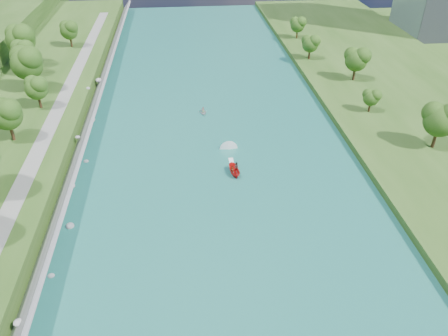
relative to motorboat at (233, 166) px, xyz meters
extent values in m
plane|color=#2D5119|center=(-3.19, -17.18, -0.80)|extent=(260.00, 260.00, 0.00)
cube|color=#1B675B|center=(-3.19, 2.82, -0.75)|extent=(55.00, 240.00, 0.10)
cube|color=slate|center=(-29.04, 2.82, 1.00)|extent=(3.54, 236.00, 4.05)
ellipsoid|color=gray|center=(-29.42, -32.30, 1.39)|extent=(1.06, 1.09, 0.66)
ellipsoid|color=gray|center=(-28.02, -23.38, -0.63)|extent=(1.01, 0.84, 0.61)
ellipsoid|color=gray|center=(-27.35, -13.21, -0.61)|extent=(1.34, 1.32, 1.04)
ellipsoid|color=gray|center=(-28.39, -4.33, 0.74)|extent=(1.07, 1.16, 0.70)
ellipsoid|color=gray|center=(-27.77, 5.52, -0.58)|extent=(0.99, 0.82, 0.61)
ellipsoid|color=gray|center=(-29.87, 10.97, 1.77)|extent=(0.99, 0.93, 0.55)
ellipsoid|color=gray|center=(-28.55, 19.97, 0.95)|extent=(1.49, 1.40, 1.18)
ellipsoid|color=gray|center=(-30.95, 32.81, 2.77)|extent=(0.95, 1.03, 0.68)
ellipsoid|color=gray|center=(-29.77, 40.72, 1.52)|extent=(1.48, 1.83, 0.94)
cube|color=gray|center=(-35.69, 2.82, 2.75)|extent=(3.00, 200.00, 0.10)
ellipsoid|color=#234412|center=(-41.36, 9.52, 7.78)|extent=(6.10, 6.10, 10.17)
ellipsoid|color=#234412|center=(-39.59, 23.41, 7.00)|extent=(5.15, 5.15, 8.59)
ellipsoid|color=#234412|center=(-43.55, 32.81, 9.01)|extent=(7.57, 7.57, 12.62)
ellipsoid|color=#234412|center=(-47.41, 43.45, 7.96)|extent=(6.31, 6.31, 10.52)
ellipsoid|color=#234412|center=(-49.50, 49.90, 9.22)|extent=(7.83, 7.83, 13.05)
ellipsoid|color=#234412|center=(-40.42, 64.67, 7.26)|extent=(5.47, 5.47, 9.11)
ellipsoid|color=#234412|center=(39.52, 1.73, 6.25)|extent=(6.65, 6.65, 11.09)
ellipsoid|color=#234412|center=(32.94, 17.99, 3.87)|extent=(3.81, 3.81, 6.34)
ellipsoid|color=#234412|center=(35.84, 36.15, 5.80)|extent=(6.12, 6.12, 10.20)
ellipsoid|color=#234412|center=(28.49, 52.66, 4.83)|extent=(4.96, 4.96, 8.26)
ellipsoid|color=#234412|center=(29.64, 72.00, 4.78)|extent=(4.89, 4.89, 8.15)
imported|color=red|center=(-0.02, -1.51, 0.10)|extent=(2.19, 4.32, 1.59)
imported|color=#66605B|center=(-0.42, -1.91, 0.48)|extent=(0.67, 0.51, 1.65)
imported|color=#66605B|center=(0.48, -1.01, 0.54)|extent=(1.09, 1.05, 1.77)
cube|color=white|center=(-0.02, 1.49, -0.67)|extent=(0.90, 5.00, 0.06)
imported|color=#9A9CA3|center=(-4.11, 23.75, -0.41)|extent=(2.31, 2.99, 0.57)
imported|color=#66605B|center=(-4.11, 23.75, 0.17)|extent=(0.61, 0.40, 1.23)
camera|label=1|loc=(-8.70, -66.96, 44.91)|focal=35.00mm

